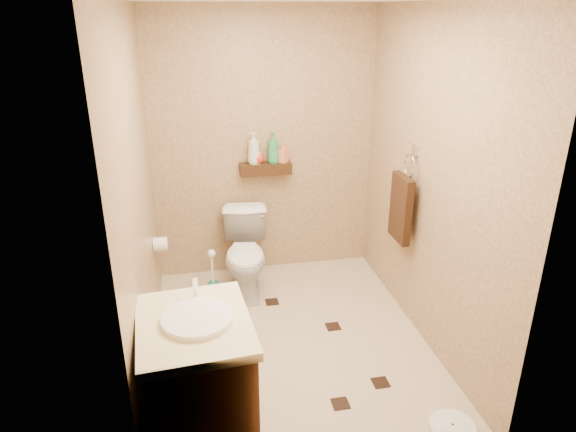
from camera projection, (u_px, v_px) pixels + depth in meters
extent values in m
plane|color=beige|center=(291.00, 341.00, 3.90)|extent=(2.50, 2.50, 0.00)
cube|color=tan|center=(264.00, 147.00, 4.59)|extent=(2.00, 0.04, 2.40)
cube|color=tan|center=(347.00, 283.00, 2.32)|extent=(2.00, 0.04, 2.40)
cube|color=tan|center=(139.00, 202.00, 3.27)|extent=(0.04, 2.50, 2.40)
cube|color=tan|center=(430.00, 183.00, 3.63)|extent=(0.04, 2.50, 2.40)
cube|color=#341F0E|center=(266.00, 169.00, 4.58)|extent=(0.46, 0.14, 0.10)
cube|color=black|center=(250.00, 357.00, 3.72)|extent=(0.11, 0.11, 0.01)
cube|color=black|center=(333.00, 326.00, 4.08)|extent=(0.11, 0.11, 0.01)
cube|color=black|center=(340.00, 404.00, 3.28)|extent=(0.11, 0.11, 0.01)
cube|color=black|center=(218.00, 314.00, 4.24)|extent=(0.11, 0.11, 0.01)
cube|color=black|center=(380.00, 383.00, 3.47)|extent=(0.11, 0.11, 0.01)
cube|color=black|center=(272.00, 302.00, 4.42)|extent=(0.11, 0.11, 0.01)
imported|color=white|center=(246.00, 254.00, 4.48)|extent=(0.46, 0.73, 0.71)
cube|color=brown|center=(199.00, 392.00, 2.81)|extent=(0.59, 0.70, 0.81)
cube|color=beige|center=(194.00, 325.00, 2.65)|extent=(0.63, 0.74, 0.05)
cylinder|color=white|center=(198.00, 320.00, 2.64)|extent=(0.37, 0.37, 0.05)
cylinder|color=silver|center=(195.00, 287.00, 2.82)|extent=(0.03, 0.03, 0.12)
cylinder|color=white|center=(452.00, 428.00, 3.06)|extent=(0.30, 0.30, 0.05)
cylinder|color=white|center=(453.00, 425.00, 3.05)|extent=(0.16, 0.16, 0.01)
cylinder|color=#1B6E60|center=(214.00, 288.00, 4.54)|extent=(0.10, 0.10, 0.11)
cylinder|color=white|center=(212.00, 268.00, 4.46)|extent=(0.02, 0.02, 0.30)
sphere|color=white|center=(211.00, 253.00, 4.41)|extent=(0.07, 0.07, 0.07)
cube|color=silver|center=(416.00, 150.00, 3.79)|extent=(0.03, 0.06, 0.08)
torus|color=silver|center=(410.00, 166.00, 3.83)|extent=(0.02, 0.19, 0.19)
cube|color=#371E10|center=(401.00, 208.00, 3.95)|extent=(0.06, 0.30, 0.52)
cylinder|color=white|center=(160.00, 244.00, 4.10)|extent=(0.11, 0.11, 0.11)
cylinder|color=silver|center=(155.00, 238.00, 4.07)|extent=(0.04, 0.02, 0.02)
imported|color=silver|center=(254.00, 148.00, 4.49)|extent=(0.11, 0.11, 0.29)
imported|color=gold|center=(255.00, 154.00, 4.52)|extent=(0.09, 0.09, 0.18)
imported|color=red|center=(258.00, 156.00, 4.53)|extent=(0.16, 0.16, 0.14)
imported|color=#2D8850|center=(273.00, 148.00, 4.53)|extent=(0.11, 0.11, 0.28)
imported|color=#F17950|center=(283.00, 153.00, 4.56)|extent=(0.11, 0.11, 0.17)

